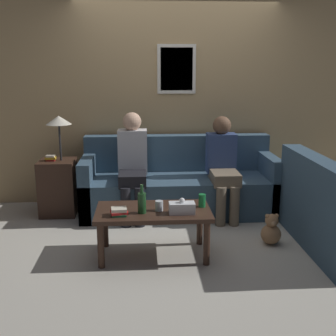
{
  "coord_description": "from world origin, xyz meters",
  "views": [
    {
      "loc": [
        -0.45,
        -4.41,
        1.73
      ],
      "look_at": [
        -0.17,
        -0.14,
        0.7
      ],
      "focal_mm": 45.0,
      "sensor_mm": 36.0,
      "label": 1
    }
  ],
  "objects_px": {
    "couch_main": "(179,186)",
    "person_right": "(223,163)",
    "wine_bottle": "(142,202)",
    "teddy_bear": "(271,231)",
    "person_left": "(133,162)",
    "drinking_glass": "(159,206)",
    "coffee_table": "(153,216)"
  },
  "relations": [
    {
      "from": "couch_main",
      "to": "person_right",
      "type": "distance_m",
      "value": 0.63
    },
    {
      "from": "person_right",
      "to": "couch_main",
      "type": "bearing_deg",
      "value": 157.87
    },
    {
      "from": "couch_main",
      "to": "wine_bottle",
      "type": "relative_size",
      "value": 8.75
    },
    {
      "from": "wine_bottle",
      "to": "teddy_bear",
      "type": "height_order",
      "value": "wine_bottle"
    },
    {
      "from": "person_right",
      "to": "person_left",
      "type": "bearing_deg",
      "value": 178.15
    },
    {
      "from": "wine_bottle",
      "to": "person_right",
      "type": "xyz_separation_m",
      "value": [
        0.95,
        1.14,
        0.09
      ]
    },
    {
      "from": "teddy_bear",
      "to": "drinking_glass",
      "type": "bearing_deg",
      "value": -169.27
    },
    {
      "from": "wine_bottle",
      "to": "person_left",
      "type": "relative_size",
      "value": 0.22
    },
    {
      "from": "drinking_glass",
      "to": "teddy_bear",
      "type": "relative_size",
      "value": 0.29
    },
    {
      "from": "drinking_glass",
      "to": "teddy_bear",
      "type": "distance_m",
      "value": 1.2
    },
    {
      "from": "drinking_glass",
      "to": "teddy_bear",
      "type": "height_order",
      "value": "drinking_glass"
    },
    {
      "from": "drinking_glass",
      "to": "person_right",
      "type": "bearing_deg",
      "value": 53.91
    },
    {
      "from": "coffee_table",
      "to": "wine_bottle",
      "type": "height_order",
      "value": "wine_bottle"
    },
    {
      "from": "couch_main",
      "to": "person_left",
      "type": "bearing_deg",
      "value": -163.19
    },
    {
      "from": "person_left",
      "to": "drinking_glass",
      "type": "bearing_deg",
      "value": -76.99
    },
    {
      "from": "coffee_table",
      "to": "teddy_bear",
      "type": "bearing_deg",
      "value": 8.88
    },
    {
      "from": "person_right",
      "to": "drinking_glass",
      "type": "bearing_deg",
      "value": -126.09
    },
    {
      "from": "person_right",
      "to": "teddy_bear",
      "type": "xyz_separation_m",
      "value": [
        0.33,
        -0.87,
        -0.5
      ]
    },
    {
      "from": "coffee_table",
      "to": "person_right",
      "type": "relative_size",
      "value": 0.9
    },
    {
      "from": "couch_main",
      "to": "drinking_glass",
      "type": "relative_size",
      "value": 25.07
    },
    {
      "from": "person_left",
      "to": "coffee_table",
      "type": "bearing_deg",
      "value": -79.36
    },
    {
      "from": "wine_bottle",
      "to": "person_left",
      "type": "height_order",
      "value": "person_left"
    },
    {
      "from": "drinking_glass",
      "to": "person_left",
      "type": "xyz_separation_m",
      "value": [
        -0.26,
        1.12,
        0.17
      ]
    },
    {
      "from": "coffee_table",
      "to": "teddy_bear",
      "type": "distance_m",
      "value": 1.22
    },
    {
      "from": "person_left",
      "to": "teddy_bear",
      "type": "distance_m",
      "value": 1.74
    },
    {
      "from": "couch_main",
      "to": "wine_bottle",
      "type": "bearing_deg",
      "value": -108.62
    },
    {
      "from": "wine_bottle",
      "to": "person_right",
      "type": "distance_m",
      "value": 1.49
    },
    {
      "from": "coffee_table",
      "to": "drinking_glass",
      "type": "distance_m",
      "value": 0.13
    },
    {
      "from": "couch_main",
      "to": "person_left",
      "type": "xyz_separation_m",
      "value": [
        -0.56,
        -0.17,
        0.35
      ]
    },
    {
      "from": "wine_bottle",
      "to": "teddy_bear",
      "type": "xyz_separation_m",
      "value": [
        1.28,
        0.27,
        -0.41
      ]
    },
    {
      "from": "couch_main",
      "to": "wine_bottle",
      "type": "height_order",
      "value": "couch_main"
    },
    {
      "from": "couch_main",
      "to": "person_left",
      "type": "height_order",
      "value": "person_left"
    }
  ]
}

